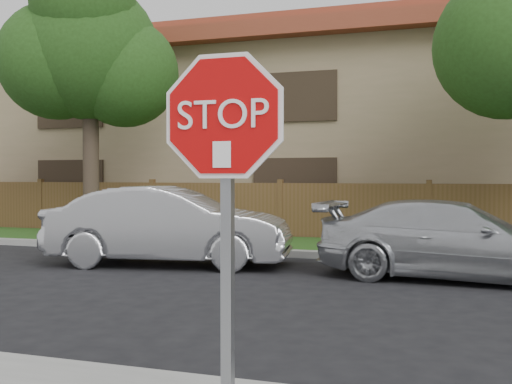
% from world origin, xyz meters
% --- Properties ---
extents(far_curb, '(70.00, 0.30, 0.15)m').
position_xyz_m(far_curb, '(0.00, 8.15, 0.07)').
color(far_curb, gray).
rests_on(far_curb, ground).
extents(grass_strip, '(70.00, 3.00, 0.12)m').
position_xyz_m(grass_strip, '(0.00, 9.80, 0.06)').
color(grass_strip, '#1E4714').
rests_on(grass_strip, ground).
extents(fence, '(70.00, 0.12, 1.60)m').
position_xyz_m(fence, '(0.00, 11.40, 0.80)').
color(fence, brown).
rests_on(fence, ground).
extents(apartment_building, '(35.20, 9.20, 7.20)m').
position_xyz_m(apartment_building, '(0.00, 17.00, 3.53)').
color(apartment_building, '#96835D').
rests_on(apartment_building, ground).
extents(tree_left, '(4.80, 3.90, 7.78)m').
position_xyz_m(tree_left, '(-8.98, 9.57, 5.22)').
color(tree_left, '#382B21').
rests_on(tree_left, ground).
extents(stop_sign, '(1.01, 0.13, 2.55)m').
position_xyz_m(stop_sign, '(-0.69, -1.48, 1.83)').
color(stop_sign, gray).
rests_on(stop_sign, sidewalk_near).
extents(sedan_left, '(5.05, 2.47, 1.59)m').
position_xyz_m(sedan_left, '(-4.84, 6.18, 0.80)').
color(sedan_left, '#B6B7BB').
rests_on(sedan_left, ground).
extents(sedan_right, '(4.83, 2.15, 1.37)m').
position_xyz_m(sedan_right, '(0.61, 6.26, 0.69)').
color(sedan_right, '#B9BBC0').
rests_on(sedan_right, ground).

